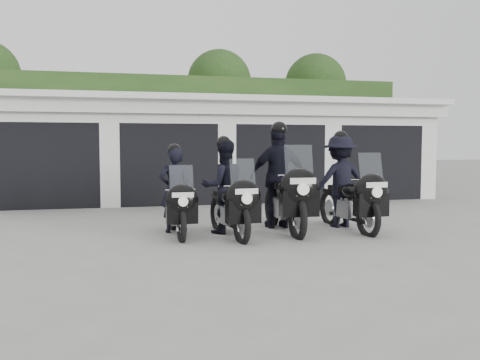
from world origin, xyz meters
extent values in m
plane|color=gray|center=(0.00, 0.00, 0.00)|extent=(80.00, 80.00, 0.00)
cube|color=white|center=(0.00, 8.50, 1.40)|extent=(16.00, 6.00, 2.80)
cube|color=white|center=(0.00, 8.30, 2.88)|extent=(16.40, 6.80, 0.16)
cube|color=white|center=(0.00, 5.25, 2.65)|extent=(16.40, 0.12, 0.40)
cube|color=black|center=(0.00, 5.48, 0.12)|extent=(16.00, 0.06, 0.24)
cube|color=black|center=(-3.10, 6.70, 1.10)|extent=(2.60, 2.60, 2.20)
cube|color=white|center=(-3.10, 5.65, 2.50)|extent=(2.60, 0.50, 0.60)
cube|color=white|center=(-1.55, 5.65, 1.40)|extent=(0.50, 0.50, 2.80)
cube|color=black|center=(0.00, 6.70, 1.10)|extent=(2.60, 2.60, 2.20)
cube|color=white|center=(0.00, 5.65, 2.50)|extent=(2.60, 0.50, 0.60)
cube|color=white|center=(1.55, 5.65, 1.40)|extent=(0.50, 0.50, 2.80)
cube|color=black|center=(3.10, 6.70, 1.10)|extent=(2.60, 2.60, 2.20)
cube|color=white|center=(3.10, 5.65, 2.50)|extent=(2.60, 0.50, 0.60)
cube|color=white|center=(4.65, 5.65, 1.40)|extent=(0.50, 0.50, 2.80)
cube|color=black|center=(6.20, 6.70, 1.10)|extent=(2.60, 2.60, 2.20)
cube|color=white|center=(6.20, 5.65, 2.50)|extent=(2.60, 0.50, 0.60)
cube|color=white|center=(7.75, 5.65, 1.40)|extent=(0.50, 0.50, 2.80)
cube|color=#1C3B15|center=(0.00, 12.50, 2.15)|extent=(20.00, 2.00, 4.30)
sphere|color=#1C3B15|center=(3.00, 14.00, 4.40)|extent=(2.80, 2.80, 2.80)
cylinder|color=black|center=(3.00, 14.00, 1.65)|extent=(0.24, 0.24, 3.30)
sphere|color=#1C3B15|center=(7.50, 14.00, 4.40)|extent=(2.80, 2.80, 2.80)
cylinder|color=black|center=(7.50, 14.00, 1.65)|extent=(0.24, 0.24, 3.30)
torus|color=black|center=(-0.29, 0.39, 0.28)|extent=(0.11, 0.66, 0.66)
torus|color=black|center=(-0.31, 1.69, 0.28)|extent=(0.11, 0.66, 0.66)
cube|color=#959599|center=(-0.30, 1.06, 0.34)|extent=(0.24, 0.50, 0.29)
cube|color=black|center=(-0.30, 1.04, 0.20)|extent=(0.09, 1.18, 0.05)
ellipsoid|color=black|center=(-0.30, 0.90, 0.65)|extent=(0.30, 0.53, 0.26)
cube|color=black|center=(-0.31, 1.29, 0.67)|extent=(0.24, 0.50, 0.09)
ellipsoid|color=black|center=(-0.29, 0.32, 0.71)|extent=(0.57, 0.31, 0.54)
cube|color=black|center=(-0.29, 0.32, 0.50)|extent=(0.53, 0.21, 0.36)
cube|color=#B2BFC6|center=(-0.29, 0.34, 1.07)|extent=(0.40, 0.11, 0.46)
cylinder|color=silver|center=(-0.30, 0.50, 0.87)|extent=(0.51, 0.03, 0.03)
cube|color=silver|center=(-0.29, 0.16, 0.81)|extent=(0.36, 0.02, 0.08)
cube|color=silver|center=(-0.29, 0.19, 0.65)|extent=(0.16, 0.02, 0.09)
imported|color=black|center=(-0.31, 1.31, 0.79)|extent=(0.58, 0.39, 1.59)
sphere|color=black|center=(-0.31, 1.31, 1.54)|extent=(0.24, 0.24, 0.24)
torus|color=black|center=(0.67, 0.04, 0.30)|extent=(0.18, 0.72, 0.72)
torus|color=black|center=(0.53, 1.45, 0.30)|extent=(0.18, 0.72, 0.72)
cube|color=#959599|center=(0.60, 0.77, 0.37)|extent=(0.31, 0.56, 0.31)
cube|color=black|center=(0.60, 0.75, 0.22)|extent=(0.21, 1.28, 0.06)
ellipsoid|color=black|center=(0.62, 0.60, 0.71)|extent=(0.38, 0.60, 0.28)
cube|color=black|center=(0.57, 1.02, 0.73)|extent=(0.31, 0.56, 0.10)
ellipsoid|color=black|center=(0.68, -0.04, 0.77)|extent=(0.65, 0.39, 0.59)
cube|color=black|center=(0.68, -0.04, 0.54)|extent=(0.59, 0.27, 0.39)
cube|color=#B2BFC6|center=(0.68, -0.01, 1.16)|extent=(0.44, 0.16, 0.50)
cylinder|color=silver|center=(0.66, 0.16, 0.94)|extent=(0.55, 0.08, 0.03)
cube|color=silver|center=(0.70, -0.20, 0.88)|extent=(0.39, 0.06, 0.09)
cube|color=silver|center=(0.70, -0.17, 0.71)|extent=(0.18, 0.03, 0.10)
imported|color=black|center=(0.57, 1.04, 0.86)|extent=(0.90, 0.74, 1.72)
sphere|color=black|center=(0.57, 1.04, 1.67)|extent=(0.27, 0.27, 0.27)
torus|color=black|center=(1.72, 0.22, 0.35)|extent=(0.14, 0.84, 0.83)
torus|color=black|center=(1.76, 1.86, 0.35)|extent=(0.14, 0.84, 0.83)
cube|color=#959599|center=(1.74, 1.06, 0.43)|extent=(0.31, 0.63, 0.37)
cube|color=black|center=(1.74, 1.04, 0.25)|extent=(0.12, 1.48, 0.07)
ellipsoid|color=black|center=(1.73, 0.87, 0.82)|extent=(0.38, 0.67, 0.33)
cube|color=black|center=(1.74, 1.36, 0.84)|extent=(0.31, 0.63, 0.11)
ellipsoid|color=black|center=(1.72, 0.12, 0.89)|extent=(0.73, 0.39, 0.68)
cube|color=black|center=(1.72, 0.12, 0.63)|extent=(0.67, 0.27, 0.46)
cube|color=#B2BFC6|center=(1.72, 0.16, 1.35)|extent=(0.50, 0.14, 0.58)
cylinder|color=silver|center=(1.72, 0.35, 1.10)|extent=(0.64, 0.05, 0.03)
cube|color=silver|center=(1.71, -0.07, 1.03)|extent=(0.46, 0.03, 0.10)
cube|color=silver|center=(1.71, -0.04, 0.82)|extent=(0.21, 0.02, 0.11)
imported|color=black|center=(1.75, 1.38, 1.00)|extent=(1.19, 0.69, 2.00)
sphere|color=black|center=(1.75, 1.38, 1.94)|extent=(0.31, 0.31, 0.31)
torus|color=black|center=(3.04, 0.15, 0.32)|extent=(0.17, 0.77, 0.76)
torus|color=black|center=(2.94, 1.64, 0.32)|extent=(0.17, 0.77, 0.76)
cube|color=#959599|center=(2.99, 0.92, 0.40)|extent=(0.31, 0.59, 0.33)
cube|color=black|center=(2.99, 0.90, 0.23)|extent=(0.18, 1.36, 0.06)
ellipsoid|color=black|center=(3.00, 0.74, 0.75)|extent=(0.38, 0.62, 0.30)
cube|color=black|center=(2.97, 1.19, 0.77)|extent=(0.31, 0.59, 0.10)
ellipsoid|color=black|center=(3.05, 0.06, 0.81)|extent=(0.68, 0.39, 0.63)
cube|color=black|center=(3.05, 0.06, 0.57)|extent=(0.62, 0.27, 0.42)
cube|color=#B2BFC6|center=(3.04, 0.09, 1.23)|extent=(0.47, 0.15, 0.53)
cylinder|color=silver|center=(3.03, 0.27, 1.00)|extent=(0.58, 0.07, 0.03)
cube|color=silver|center=(3.06, -0.11, 0.94)|extent=(0.42, 0.04, 0.09)
cube|color=silver|center=(3.06, -0.08, 0.75)|extent=(0.19, 0.03, 0.10)
imported|color=black|center=(2.97, 1.21, 0.92)|extent=(1.22, 0.69, 1.83)
sphere|color=black|center=(2.97, 1.21, 1.77)|extent=(0.28, 0.28, 0.28)
camera|label=1|loc=(-1.28, -8.13, 1.64)|focal=38.00mm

